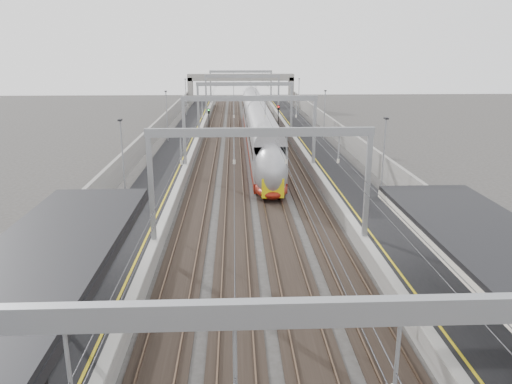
{
  "coord_description": "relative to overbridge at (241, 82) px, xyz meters",
  "views": [
    {
      "loc": [
        -1.46,
        -5.89,
        11.87
      ],
      "look_at": [
        0.0,
        27.66,
        2.21
      ],
      "focal_mm": 35.0,
      "sensor_mm": 36.0,
      "label": 1
    }
  ],
  "objects": [
    {
      "name": "wall_left",
      "position": [
        -11.2,
        -55.0,
        -3.71
      ],
      "size": [
        0.3,
        120.0,
        3.2
      ],
      "primitive_type": "cube",
      "color": "gray",
      "rests_on": "ground"
    },
    {
      "name": "platform_right",
      "position": [
        8.0,
        -55.0,
        -4.81
      ],
      "size": [
        4.0,
        120.0,
        1.0
      ],
      "primitive_type": "cube",
      "color": "black",
      "rests_on": "ground"
    },
    {
      "name": "signal_red_far",
      "position": [
        5.4,
        -28.31,
        -2.89
      ],
      "size": [
        0.32,
        0.32,
        3.48
      ],
      "color": "black",
      "rests_on": "ground"
    },
    {
      "name": "overbridge",
      "position": [
        0.0,
        0.0,
        0.0
      ],
      "size": [
        22.0,
        2.2,
        6.9
      ],
      "color": "gray",
      "rests_on": "ground"
    },
    {
      "name": "wall_right",
      "position": [
        11.2,
        -55.0,
        -3.71
      ],
      "size": [
        0.3,
        120.0,
        3.2
      ],
      "primitive_type": "cube",
      "color": "gray",
      "rests_on": "ground"
    },
    {
      "name": "signal_red_near",
      "position": [
        3.2,
        -34.93,
        -2.89
      ],
      "size": [
        0.32,
        0.32,
        3.48
      ],
      "color": "black",
      "rests_on": "ground"
    },
    {
      "name": "platform_left",
      "position": [
        -8.0,
        -55.0,
        -4.81
      ],
      "size": [
        4.0,
        120.0,
        1.0
      ],
      "primitive_type": "cube",
      "color": "black",
      "rests_on": "ground"
    },
    {
      "name": "overhead_line",
      "position": [
        0.0,
        -48.38,
        0.83
      ],
      "size": [
        13.0,
        140.0,
        6.6
      ],
      "color": "gray",
      "rests_on": "platform_left"
    },
    {
      "name": "signal_green",
      "position": [
        -5.2,
        -32.27,
        -2.89
      ],
      "size": [
        0.32,
        0.32,
        3.48
      ],
      "color": "black",
      "rests_on": "ground"
    },
    {
      "name": "tracks",
      "position": [
        0.0,
        -55.0,
        -5.26
      ],
      "size": [
        11.4,
        140.0,
        0.2
      ],
      "color": "black",
      "rests_on": "ground"
    },
    {
      "name": "train",
      "position": [
        1.5,
        -44.54,
        -3.13
      ],
      "size": [
        2.82,
        51.32,
        4.45
      ],
      "color": "maroon",
      "rests_on": "ground"
    }
  ]
}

